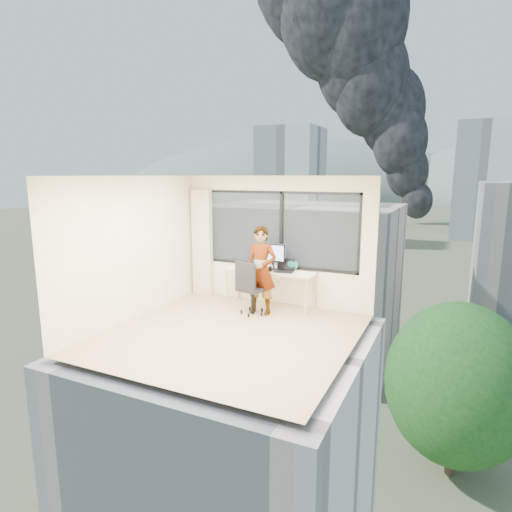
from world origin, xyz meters
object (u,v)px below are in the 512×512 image
Objects in this scene: person at (261,270)px; monitor at (273,256)px; handbag at (291,265)px; laptop at (284,266)px; desk at (270,288)px; chair at (253,287)px; game_console at (271,265)px.

person is 3.15× the size of monitor.
laptop is at bearing -94.92° from handbag.
laptop is (0.31, -0.02, 0.49)m from desk.
monitor is at bearing 91.66° from chair.
chair is at bearing -133.74° from laptop.
desk is 0.65m from monitor.
game_console is 0.49m from laptop.
chair is at bearing -107.98° from handbag.
person is at bearing -87.79° from monitor.
monitor is 0.40m from handbag.
laptop is at bearing 54.79° from person.
monitor reaches higher than desk.
person is 0.58m from monitor.
person is 5.00× the size of game_console.
game_console is at bearing 124.96° from monitor.
desk is 6.19× the size of handbag.
laptop is (0.29, -0.11, -0.15)m from monitor.
person is 4.48× the size of laptop.
game_console is (-0.11, 0.17, -0.23)m from monitor.
desk is at bearing -100.32° from monitor.
handbag is (0.36, 0.08, -0.15)m from monitor.
chair reaches higher than laptop.
desk is 1.70× the size of chair.
handbag is at bearing 58.19° from person.
laptop is at bearing -4.08° from desk.
game_console is 1.16× the size of handbag.
chair is (-0.11, -0.57, 0.15)m from desk.
person is 0.74m from game_console.
chair is at bearing -70.47° from game_console.
handbag is at bearing 14.69° from monitor.
desk is at bearing 169.97° from laptop.
handbag is (0.47, -0.10, 0.07)m from game_console.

